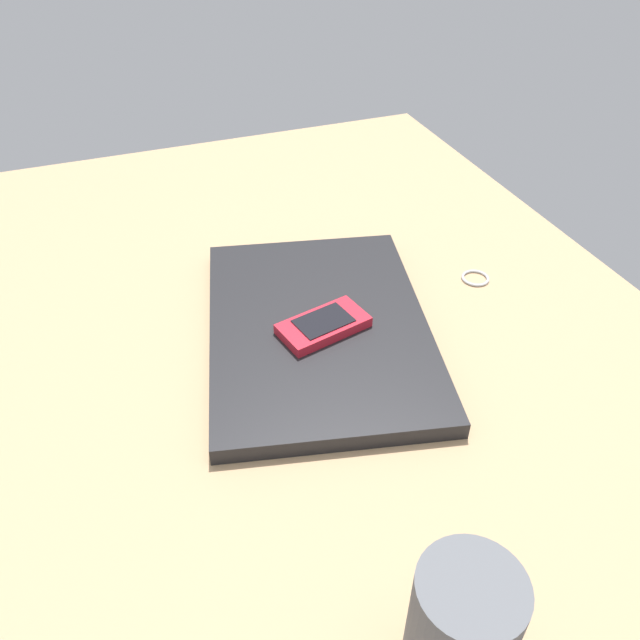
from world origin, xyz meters
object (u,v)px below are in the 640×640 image
(cell_phone_on_laptop, at_px, (326,324))
(pen_cup, at_px, (461,628))
(key_ring, at_px, (475,278))
(laptop_closed, at_px, (320,327))

(cell_phone_on_laptop, distance_m, pen_cup, 0.35)
(pen_cup, bearing_deg, key_ring, 146.50)
(laptop_closed, distance_m, cell_phone_on_laptop, 0.02)
(cell_phone_on_laptop, bearing_deg, key_ring, 102.13)
(key_ring, bearing_deg, pen_cup, -33.50)
(pen_cup, distance_m, key_ring, 0.48)
(laptop_closed, relative_size, cell_phone_on_laptop, 3.24)
(laptop_closed, xyz_separation_m, cell_phone_on_laptop, (0.02, 0.00, 0.02))
(laptop_closed, xyz_separation_m, pen_cup, (0.36, -0.04, 0.04))
(cell_phone_on_laptop, height_order, key_ring, cell_phone_on_laptop)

